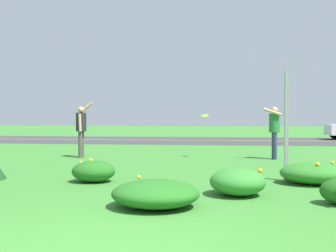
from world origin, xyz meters
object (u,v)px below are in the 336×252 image
Objects in this scene: person_thrower_dark_shirt at (81,127)px; frisbee_lime at (205,116)px; sign_post_near_path at (286,126)px; person_catcher_green_shirt at (274,128)px.

person_thrower_dark_shirt is 4.11m from frisbee_lime.
sign_post_near_path is 7.31m from person_thrower_dark_shirt.
person_catcher_green_shirt reaches higher than frisbee_lime.
person_catcher_green_shirt is (6.29, 0.23, -0.02)m from person_thrower_dark_shirt.
person_thrower_dark_shirt is 1.12× the size of person_catcher_green_shirt.
sign_post_near_path is 5.04m from frisbee_lime.
sign_post_near_path is 4.54m from person_catcher_green_shirt.
sign_post_near_path is at bearing -68.58° from frisbee_lime.
frisbee_lime is at bearing 111.42° from sign_post_near_path.
frisbee_lime is at bearing 175.57° from person_catcher_green_shirt.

